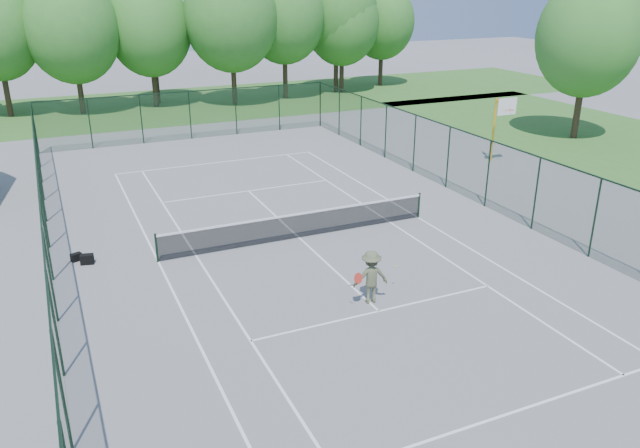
{
  "coord_description": "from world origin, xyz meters",
  "views": [
    {
      "loc": [
        -8.52,
        -20.96,
        9.46
      ],
      "look_at": [
        0.0,
        -2.0,
        1.3
      ],
      "focal_mm": 35.0,
      "sensor_mm": 36.0,
      "label": 1
    }
  ],
  "objects_px": {
    "tennis_net": "(299,224)",
    "basketball_goal": "(501,117)",
    "tennis_player": "(371,277)",
    "sports_bag_a": "(87,259)"
  },
  "relations": [
    {
      "from": "tennis_net",
      "to": "basketball_goal",
      "type": "bearing_deg",
      "value": 21.31
    },
    {
      "from": "basketball_goal",
      "to": "tennis_player",
      "type": "xyz_separation_m",
      "value": [
        -14.03,
        -11.23,
        -1.71
      ]
    },
    {
      "from": "tennis_net",
      "to": "tennis_player",
      "type": "relative_size",
      "value": 5.52
    },
    {
      "from": "tennis_net",
      "to": "sports_bag_a",
      "type": "bearing_deg",
      "value": 173.6
    },
    {
      "from": "basketball_goal",
      "to": "tennis_player",
      "type": "distance_m",
      "value": 18.05
    },
    {
      "from": "basketball_goal",
      "to": "sports_bag_a",
      "type": "xyz_separation_m",
      "value": [
        -21.9,
        -4.61,
        -2.39
      ]
    },
    {
      "from": "tennis_net",
      "to": "tennis_player",
      "type": "xyz_separation_m",
      "value": [
        0.06,
        -5.74,
        0.29
      ]
    },
    {
      "from": "sports_bag_a",
      "to": "tennis_player",
      "type": "relative_size",
      "value": 0.22
    },
    {
      "from": "sports_bag_a",
      "to": "basketball_goal",
      "type": "bearing_deg",
      "value": 25.02
    },
    {
      "from": "tennis_net",
      "to": "sports_bag_a",
      "type": "height_order",
      "value": "tennis_net"
    }
  ]
}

